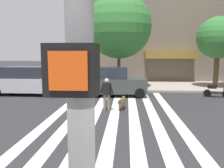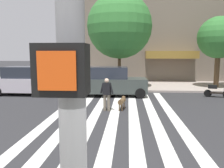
% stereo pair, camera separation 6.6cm
% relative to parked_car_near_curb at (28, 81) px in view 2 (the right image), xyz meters
% --- Properties ---
extents(ground_plane, '(160.00, 160.00, 0.00)m').
position_rel_parked_car_near_curb_xyz_m(ground_plane, '(6.87, -5.94, -0.96)').
color(ground_plane, '#2B2B2D').
extents(sidewalk_far, '(80.00, 6.00, 0.15)m').
position_rel_parked_car_near_curb_xyz_m(sidewalk_far, '(6.87, 4.52, -0.88)').
color(sidewalk_far, '#A7988F').
rests_on(sidewalk_far, ground_plane).
extents(crosswalk_stripes, '(5.85, 14.33, 0.01)m').
position_rel_parked_car_near_curb_xyz_m(crosswalk_stripes, '(6.31, -5.94, -0.95)').
color(crosswalk_stripes, silver).
rests_on(crosswalk_stripes, ground_plane).
extents(parked_car_near_curb, '(4.66, 1.97, 1.96)m').
position_rel_parked_car_near_curb_xyz_m(parked_car_near_curb, '(0.00, 0.00, 0.00)').
color(parked_car_near_curb, '#BEB7C1').
rests_on(parked_car_near_curb, ground_plane).
extents(parked_car_behind_first, '(4.95, 2.14, 1.97)m').
position_rel_parked_car_near_curb_xyz_m(parked_car_behind_first, '(5.69, -0.00, -0.01)').
color(parked_car_behind_first, '#353C39').
rests_on(parked_car_behind_first, ground_plane).
extents(parked_scooter, '(1.62, 0.60, 1.11)m').
position_rel_parked_car_near_curb_xyz_m(parked_scooter, '(12.82, -0.09, -0.48)').
color(parked_scooter, black).
rests_on(parked_scooter, ground_plane).
extents(street_tree_nearest, '(5.08, 5.08, 7.38)m').
position_rel_parked_car_near_curb_xyz_m(street_tree_nearest, '(6.25, 2.90, 4.03)').
color(street_tree_nearest, '#4C3823').
rests_on(street_tree_nearest, sidewalk_far).
extents(street_tree_middle, '(3.30, 3.30, 5.62)m').
position_rel_parked_car_near_curb_xyz_m(street_tree_middle, '(14.08, 3.53, 3.13)').
color(street_tree_middle, '#4C3823').
rests_on(street_tree_middle, sidewalk_far).
extents(pedestrian_dog_walker, '(0.71, 0.31, 1.64)m').
position_rel_parked_car_near_curb_xyz_m(pedestrian_dog_walker, '(5.90, -4.17, -0.03)').
color(pedestrian_dog_walker, '#6B6051').
rests_on(pedestrian_dog_walker, ground_plane).
extents(dog_on_leash, '(0.40, 1.10, 0.65)m').
position_rel_parked_car_near_curb_xyz_m(dog_on_leash, '(6.65, -3.86, -0.51)').
color(dog_on_leash, brown).
rests_on(dog_on_leash, ground_plane).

